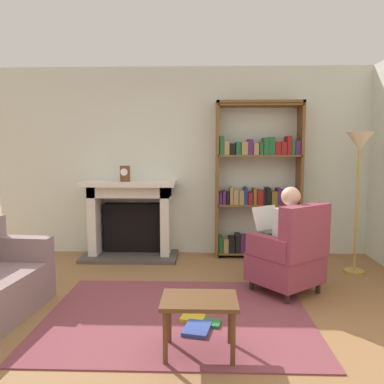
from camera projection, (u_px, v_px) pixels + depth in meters
ground at (176, 331)px, 3.21m from camera, size 14.00×14.00×0.00m
back_wall at (188, 162)px, 5.59m from camera, size 5.60×0.10×2.70m
area_rug at (178, 315)px, 3.50m from camera, size 2.40×1.80×0.01m
fireplace at (131, 216)px, 5.45m from camera, size 1.33×0.64×1.09m
mantel_clock at (125, 174)px, 5.29m from camera, size 0.14×0.14×0.22m
bookshelf at (258, 186)px, 5.38m from camera, size 1.20×0.32×2.19m
armchair_reading at (291, 255)px, 4.01m from camera, size 0.89×0.88×0.97m
seated_reader at (282, 234)px, 4.08m from camera, size 0.57×0.59×1.14m
side_table at (199, 307)px, 2.81m from camera, size 0.56×0.39×0.43m
scattered_books at (198, 324)px, 3.28m from camera, size 0.38×0.46×0.03m
floor_lamp at (359, 154)px, 4.60m from camera, size 0.32×0.32×1.73m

